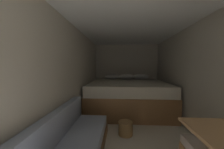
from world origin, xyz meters
TOP-DOWN VIEW (x-y plane):
  - ground_plane at (0.00, 1.97)m, footprint 6.82×6.82m
  - wall_back at (0.00, 4.40)m, footprint 2.33×0.05m
  - wall_left at (-1.14, 1.97)m, footprint 0.05×4.82m
  - wall_right at (1.14, 1.97)m, footprint 0.05×4.82m
  - ceiling_slab at (0.00, 1.97)m, footprint 2.33×4.82m
  - bed at (0.00, 3.40)m, footprint 2.11×1.90m
  - wicker_basket at (-0.12, 2.03)m, footprint 0.26×0.26m

SIDE VIEW (x-z plane):
  - ground_plane at x=0.00m, z-range 0.00..0.00m
  - wicker_basket at x=-0.12m, z-range 0.00..0.24m
  - bed at x=0.00m, z-range -0.08..0.90m
  - wall_back at x=0.00m, z-range 0.00..2.02m
  - wall_left at x=-1.14m, z-range 0.00..2.02m
  - wall_right at x=1.14m, z-range 0.00..2.02m
  - ceiling_slab at x=0.00m, z-range 2.02..2.07m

